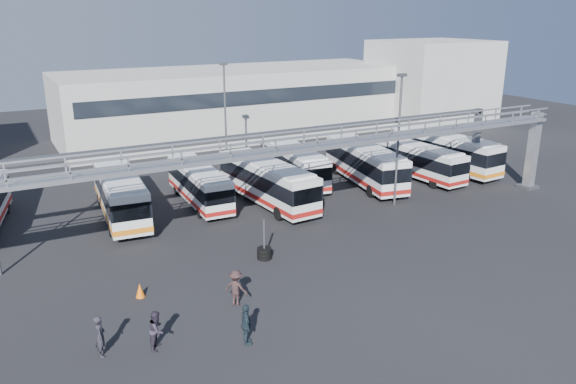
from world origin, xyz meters
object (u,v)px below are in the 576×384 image
tire_stack (264,252)px  bus_8 (417,160)px  pedestrian_a (100,336)px  pedestrian_d (246,325)px  bus_6 (293,162)px  bus_7 (365,163)px  light_pole_mid (399,133)px  pedestrian_c (236,288)px  bus_5 (267,181)px  bus_4 (199,183)px  bus_9 (445,151)px  cone_right (140,290)px  light_pole_back (225,112)px  bus_3 (120,192)px  pedestrian_b (157,330)px

tire_stack → bus_8: bearing=25.0°
pedestrian_a → pedestrian_d: (6.00, -2.22, 0.01)m
bus_6 → bus_7: bus_7 is taller
light_pole_mid → pedestrian_c: bearing=-153.3°
bus_6 → tire_stack: 16.58m
bus_5 → pedestrian_c: 16.17m
bus_4 → bus_9: bus_9 is taller
bus_4 → bus_8: (19.94, -2.54, 0.04)m
light_pole_mid → cone_right: light_pole_mid is taller
bus_6 → cone_right: (-17.51, -14.70, -1.43)m
light_pole_back → pedestrian_a: 30.33m
bus_3 → pedestrian_c: bus_3 is taller
bus_8 → pedestrian_d: bearing=-148.5°
bus_8 → bus_9: size_ratio=0.89×
pedestrian_c → tire_stack: (3.79, 4.42, -0.53)m
bus_7 → pedestrian_a: bearing=-138.3°
pedestrian_c → light_pole_back: bearing=-62.6°
bus_9 → bus_5: bearing=177.8°
bus_3 → pedestrian_a: size_ratio=5.96×
pedestrian_a → pedestrian_d: pedestrian_d is taller
bus_3 → pedestrian_b: bearing=-93.0°
bus_9 → pedestrian_a: bearing=-160.2°
bus_7 → bus_3: bearing=-174.7°
pedestrian_b → cone_right: 5.19m
bus_4 → bus_6: size_ratio=0.91×
bus_3 → light_pole_back: bearing=37.8°
bus_9 → pedestrian_a: bus_9 is taller
light_pole_mid → light_pole_back: same height
bus_4 → bus_5: 5.38m
bus_7 → tire_stack: bearing=-135.7°
bus_5 → pedestrian_d: bus_5 is taller
pedestrian_d → cone_right: 7.48m
bus_7 → pedestrian_a: size_ratio=6.04×
light_pole_mid → pedestrian_d: 22.63m
light_pole_mid → pedestrian_a: (-24.41, -10.06, -4.75)m
bus_3 → pedestrian_b: bus_3 is taller
bus_5 → pedestrian_d: bearing=-123.1°
bus_4 → pedestrian_d: size_ratio=5.12×
pedestrian_a → bus_8: bearing=-52.5°
pedestrian_a → pedestrian_b: bearing=-92.7°
light_pole_back → pedestrian_a: bearing=-123.2°
bus_5 → pedestrian_c: (-8.62, -13.66, -0.94)m
bus_7 → pedestrian_a: 30.18m
bus_6 → bus_8: size_ratio=1.07×
bus_8 → bus_7: bearing=168.9°
pedestrian_d → pedestrian_c: bearing=-2.9°
pedestrian_b → bus_8: bearing=-27.0°
light_pole_back → light_pole_mid: bearing=-61.9°
light_pole_back → pedestrian_c: 25.94m
bus_8 → pedestrian_c: bearing=-153.3°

